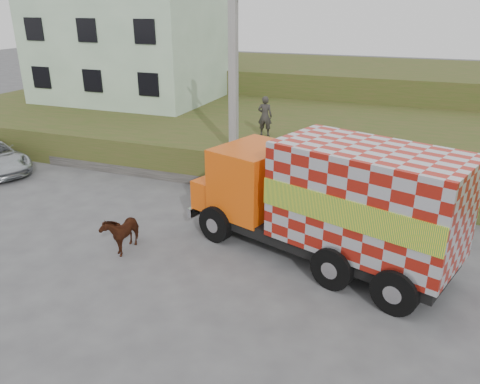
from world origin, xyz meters
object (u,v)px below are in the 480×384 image
at_px(cow, 122,231).
at_px(pedestrian, 265,116).
at_px(utility_pole, 233,85).
at_px(cargo_truck, 330,201).

xyz_separation_m(cow, pedestrian, (1.60, 8.90, 1.78)).
relative_size(utility_pole, pedestrian, 4.54).
bearing_deg(utility_pole, pedestrian, 79.95).
xyz_separation_m(cargo_truck, pedestrian, (-4.32, 7.26, 0.53)).
bearing_deg(cargo_truck, utility_pole, 154.40).
xyz_separation_m(cargo_truck, cow, (-5.92, -1.63, -1.25)).
distance_m(utility_pole, cargo_truck, 7.05).
bearing_deg(cow, pedestrian, 75.61).
bearing_deg(cargo_truck, cow, -145.80).
height_order(utility_pole, cargo_truck, utility_pole).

